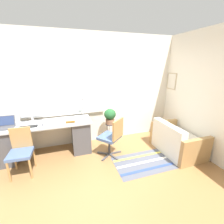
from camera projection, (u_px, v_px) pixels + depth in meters
The scene contains 16 objects.
ground_plane at pixel (96, 154), 3.47m from camera, with size 14.00×14.00×0.00m, color #9E7042.
wall_back_with_window at pixel (87, 91), 3.68m from camera, with size 9.00×0.12×2.70m.
wall_right_with_picture at pixel (185, 91), 3.74m from camera, with size 0.08×9.00×2.70m.
desk at pixel (46, 138), 3.31m from camera, with size 2.02×0.63×0.78m.
laptop at pixel (5, 126), 2.97m from camera, with size 0.35×0.28×0.22m.
monitor at pixel (31, 110), 3.22m from camera, with size 0.44×0.17×0.50m.
keyboard at pixel (28, 127), 3.01m from camera, with size 0.34×0.11×0.02m.
mouse at pixel (43, 124), 3.10m from camera, with size 0.04×0.07×0.04m.
desk_lamp at pixel (83, 102), 3.51m from camera, with size 0.15×0.15×0.50m.
book_stack at pixel (70, 120), 3.24m from camera, with size 0.20×0.17×0.09m.
desk_chair_wooden at pixel (21, 150), 2.76m from camera, with size 0.41×0.42×0.87m.
office_chair_swivel at pixel (112, 136), 3.26m from camera, with size 0.60×0.60×0.90m.
couch_loveseat at pixel (176, 141), 3.49m from camera, with size 0.75×1.14×0.73m.
plant_stand at pixel (110, 126), 3.78m from camera, with size 0.23×0.23×0.56m.
potted_plant at pixel (110, 116), 3.69m from camera, with size 0.29×0.29×0.38m.
floor_rug_striped at pixel (143, 163), 3.16m from camera, with size 1.20×0.77×0.01m.
Camera 1 is at (-0.58, -2.97, 1.99)m, focal length 24.00 mm.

